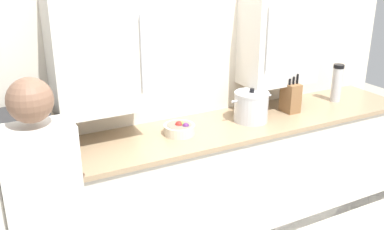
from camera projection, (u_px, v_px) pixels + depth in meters
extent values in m
cube|color=beige|center=(185.00, 72.00, 3.44)|extent=(4.00, 0.10, 2.57)
cube|color=beige|center=(97.00, 52.00, 2.84)|extent=(0.61, 0.32, 0.81)
cylinder|color=#B7BABF|center=(142.00, 53.00, 2.80)|extent=(0.01, 0.01, 0.49)
cube|color=beige|center=(279.00, 33.00, 3.49)|extent=(0.61, 0.32, 0.81)
cylinder|color=#B7BABF|center=(268.00, 39.00, 3.24)|extent=(0.01, 0.01, 0.49)
cube|color=beige|center=(206.00, 185.00, 3.43)|extent=(3.55, 0.61, 0.90)
cube|color=#937A5B|center=(207.00, 131.00, 3.27)|extent=(3.59, 0.65, 0.03)
cube|color=black|center=(10.00, 141.00, 2.66)|extent=(0.50, 0.39, 0.32)
cube|color=black|center=(46.00, 148.00, 2.57)|extent=(0.14, 0.01, 0.29)
cube|color=black|center=(1.00, 156.00, 2.46)|extent=(0.36, 0.03, 0.29)
cylinder|color=#B7BABF|center=(251.00, 108.00, 3.37)|extent=(0.26, 0.26, 0.21)
cylinder|color=#B7BABF|center=(252.00, 93.00, 3.33)|extent=(0.27, 0.27, 0.02)
cylinder|color=black|center=(252.00, 91.00, 3.32)|extent=(0.04, 0.04, 0.03)
cylinder|color=#B7BABF|center=(234.00, 101.00, 3.28)|extent=(0.05, 0.02, 0.02)
cylinder|color=#B7BABF|center=(268.00, 95.00, 3.41)|extent=(0.05, 0.02, 0.02)
cylinder|color=beige|center=(179.00, 129.00, 3.15)|extent=(0.23, 0.23, 0.07)
cylinder|color=#6B6659|center=(179.00, 128.00, 3.14)|extent=(0.19, 0.19, 0.04)
sphere|color=#511E5B|center=(186.00, 126.00, 3.12)|extent=(0.05, 0.05, 0.05)
sphere|color=#5B9333|center=(181.00, 125.00, 3.15)|extent=(0.05, 0.05, 0.05)
sphere|color=red|center=(179.00, 125.00, 3.14)|extent=(0.06, 0.06, 0.06)
cube|color=brown|center=(290.00, 98.00, 3.56)|extent=(0.11, 0.15, 0.24)
cylinder|color=black|center=(290.00, 82.00, 3.48)|extent=(0.02, 0.02, 0.05)
cylinder|color=black|center=(294.00, 81.00, 3.49)|extent=(0.02, 0.02, 0.06)
cylinder|color=black|center=(298.00, 79.00, 3.51)|extent=(0.02, 0.02, 0.08)
cylinder|color=#B7BABF|center=(337.00, 85.00, 3.81)|extent=(0.09, 0.09, 0.30)
cylinder|color=black|center=(339.00, 66.00, 3.75)|extent=(0.09, 0.09, 0.03)
cube|color=silver|center=(41.00, 183.00, 2.01)|extent=(0.34, 0.20, 0.56)
sphere|color=brown|center=(30.00, 100.00, 1.87)|extent=(0.20, 0.20, 0.20)
cylinder|color=brown|center=(46.00, 142.00, 2.19)|extent=(0.27, 0.51, 0.30)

